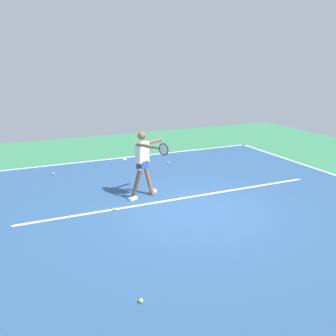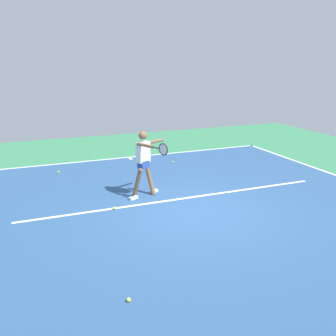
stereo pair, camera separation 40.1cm
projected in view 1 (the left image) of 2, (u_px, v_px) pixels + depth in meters
ground_plane at (196, 211)px, 8.90m from camera, size 19.89×19.89×0.00m
court_surface at (196, 210)px, 8.90m from camera, size 10.63×11.09×0.00m
court_line_baseline_near at (123, 158)px, 13.71m from camera, size 10.63×0.10×0.01m
court_line_service at (179, 199)px, 9.66m from camera, size 7.97×0.10×0.01m
court_line_centre_mark at (125, 159)px, 13.54m from camera, size 0.10×0.30×0.01m
tennis_player at (143, 160)px, 9.57m from camera, size 1.11×1.33×1.72m
tennis_ball_by_sideline at (53, 173)px, 11.70m from camera, size 0.07×0.07×0.07m
tennis_ball_far_corner at (115, 209)px, 8.90m from camera, size 0.07×0.07×0.07m
tennis_ball_near_player at (168, 162)px, 12.99m from camera, size 0.07×0.07×0.07m
tennis_ball_by_baseline at (141, 301)px, 5.51m from camera, size 0.07×0.07×0.07m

